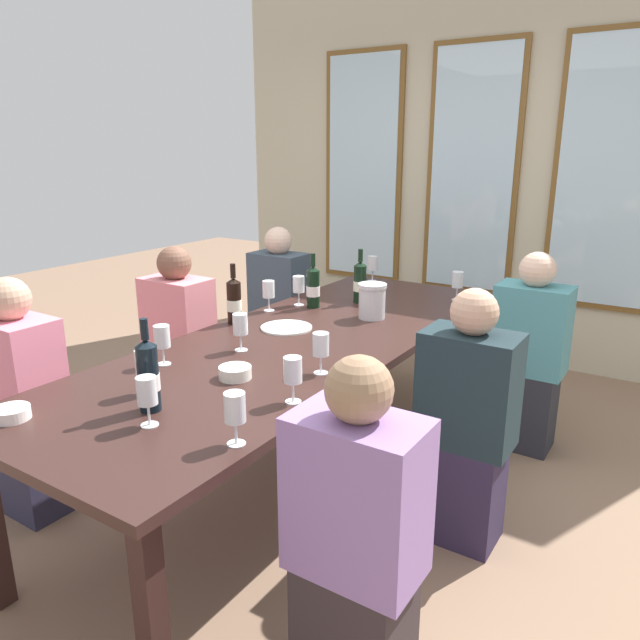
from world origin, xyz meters
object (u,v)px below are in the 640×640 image
Objects in this scene: seated_person_1 at (356,546)px; white_plate_0 at (286,328)px; seated_person_2 at (180,347)px; seated_person_5 at (528,358)px; seated_person_0 at (24,405)px; wine_glass_4 at (299,285)px; wine_glass_5 at (293,372)px; wine_glass_9 at (458,281)px; dining_table at (300,350)px; wine_glass_8 at (147,392)px; seated_person_3 at (466,426)px; wine_glass_2 at (373,264)px; wine_bottle_2 at (234,301)px; metal_pitcher at (372,301)px; tasting_bowl_1 at (235,372)px; wine_glass_7 at (144,363)px; wine_glass_1 at (162,337)px; wine_glass_6 at (235,410)px; tasting_bowl_0 at (12,413)px; wine_glass_0 at (269,290)px; wine_glass_3 at (321,345)px; wine_bottle_3 at (360,282)px; wine_bottle_0 at (148,375)px; wine_glass_10 at (240,326)px; seated_person_4 at (280,310)px; wine_bottle_1 at (313,287)px.

white_plate_0 is at bearing 133.71° from seated_person_1.
seated_person_2 is 1.00× the size of seated_person_5.
wine_glass_4 is at bearing 70.79° from seated_person_0.
wine_glass_4 is 1.38m from wine_glass_5.
wine_glass_9 is at bearing 59.09° from seated_person_0.
dining_table is 0.88m from seated_person_2.
seated_person_3 reaches higher than wine_glass_8.
seated_person_0 is at bearing -103.91° from wine_glass_2.
wine_bottle_2 is at bearing 176.63° from seated_person_3.
seated_person_1 is (1.18, -2.29, -0.34)m from wine_glass_2.
seated_person_0 is at bearing -124.57° from metal_pitcher.
wine_glass_7 reaches higher than tasting_bowl_1.
wine_glass_1 and wine_glass_6 have the same top height.
seated_person_1 reaches higher than metal_pitcher.
tasting_bowl_1 is at bearing 59.17° from wine_glass_7.
tasting_bowl_0 is 2.52m from seated_person_5.
wine_glass_6 is 0.16× the size of seated_person_0.
wine_glass_3 is (0.77, -0.65, 0.00)m from wine_glass_0.
wine_bottle_3 is 1.89m from seated_person_0.
wine_glass_2 is at bearing 89.73° from tasting_bowl_0.
wine_glass_4 is 1.00× the size of wine_glass_6.
wine_bottle_0 is 0.51m from wine_glass_5.
wine_glass_0 is at bearing -97.15° from wine_glass_2.
wine_bottle_3 is at bearing 43.93° from seated_person_2.
wine_glass_8 is at bearing -76.94° from white_plate_0.
wine_glass_3 is 1.38m from seated_person_0.
wine_glass_3 is (0.49, -0.43, 0.12)m from white_plate_0.
tasting_bowl_1 is 0.92m from seated_person_1.
wine_bottle_3 is 1.06m from wine_glass_10.
seated_person_0 is (-0.54, 0.35, -0.23)m from tasting_bowl_0.
wine_glass_2 and wine_glass_4 have the same top height.
seated_person_3 reaches higher than wine_bottle_3.
seated_person_2 is at bearing -152.35° from seated_person_5.
wine_glass_3 and wine_glass_4 have the same top height.
wine_bottle_3 reaches higher than wine_glass_5.
seated_person_1 and seated_person_5 have the same top height.
wine_glass_10 reaches higher than dining_table.
dining_table is at bearing -33.98° from white_plate_0.
wine_glass_4 is at bearing -43.59° from seated_person_4.
wine_glass_0 is at bearing 141.86° from white_plate_0.
metal_pitcher is at bearing 104.09° from wine_glass_5.
wine_glass_1 is 1.25m from seated_person_1.
wine_bottle_2 is at bearing -114.53° from wine_bottle_3.
seated_person_1 reaches higher than wine_glass_5.
wine_glass_0 is 0.69m from wine_glass_10.
wine_bottle_3 reaches higher than wine_glass_6.
wine_bottle_1 is 0.88m from wine_glass_9.
dining_table is 0.57m from wine_glass_0.
wine_glass_10 is (0.18, -1.61, -0.00)m from wine_glass_2.
seated_person_2 is (-0.54, 1.30, -0.23)m from tasting_bowl_0.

